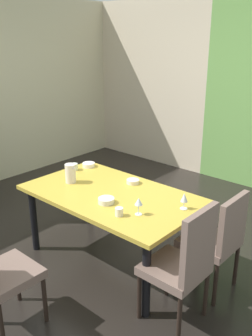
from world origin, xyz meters
TOP-DOWN VIEW (x-y plane):
  - ground_plane at (0.00, 0.00)m, footprint 5.25×5.37m
  - back_panel_interior at (-1.49, 2.63)m, footprint 2.27×0.10m
  - dining_table at (0.26, -0.14)m, footprint 1.69×0.99m
  - chair_right_near at (1.26, -0.40)m, footprint 0.44×0.44m
  - chair_right_far at (1.26, 0.13)m, footprint 0.44×0.44m
  - wine_glass_front at (0.96, 0.04)m, footprint 0.07×0.07m
  - wine_glass_near_shelf at (0.73, -0.31)m, footprint 0.07×0.07m
  - serving_bowl_corner at (0.25, 0.18)m, footprint 0.13×0.13m
  - serving_bowl_south at (-0.44, 0.22)m, footprint 0.14×0.14m
  - serving_bowl_north at (0.38, -0.33)m, footprint 0.15×0.15m
  - cup_rear at (0.63, -0.43)m, footprint 0.07×0.07m
  - cup_center at (-0.49, 0.04)m, footprint 0.08×0.08m
  - pitcher_right at (-0.24, -0.22)m, footprint 0.12×0.11m

SIDE VIEW (x-z plane):
  - ground_plane at x=0.00m, z-range -0.02..0.00m
  - chair_right_far at x=1.26m, z-range 0.06..1.00m
  - chair_right_near at x=1.26m, z-range 0.04..1.07m
  - dining_table at x=0.26m, z-range 0.29..1.03m
  - serving_bowl_corner at x=0.25m, z-range 0.74..0.78m
  - serving_bowl_south at x=-0.44m, z-range 0.74..0.78m
  - serving_bowl_north at x=0.38m, z-range 0.74..0.79m
  - cup_rear at x=0.63m, z-range 0.74..0.81m
  - cup_center at x=-0.49m, z-range 0.74..0.81m
  - pitcher_right at x=-0.24m, z-range 0.74..0.94m
  - wine_glass_front at x=0.96m, z-range 0.77..0.91m
  - wine_glass_near_shelf at x=0.73m, z-range 0.78..0.93m
  - back_panel_interior at x=-1.49m, z-range 0.00..2.67m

